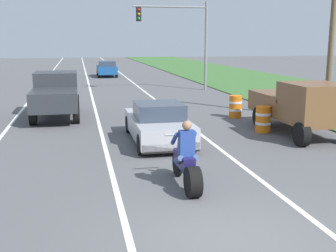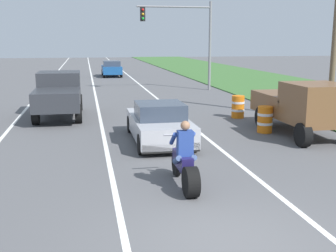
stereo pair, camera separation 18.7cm
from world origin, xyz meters
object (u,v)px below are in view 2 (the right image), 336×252
(motorcycle_with_rider, at_px, (185,164))
(construction_barrel_nearest, at_px, (265,119))
(pickup_truck_left_lane_dark_grey, at_px, (59,93))
(pickup_truck_right_shoulder_brown, at_px, (303,105))
(traffic_light_mast_near, at_px, (187,31))
(construction_barrel_mid, at_px, (238,107))
(sports_car_silver, at_px, (159,124))
(distant_car_far_ahead, at_px, (112,68))

(motorcycle_with_rider, relative_size, construction_barrel_nearest, 2.21)
(pickup_truck_left_lane_dark_grey, bearing_deg, pickup_truck_right_shoulder_brown, -31.13)
(traffic_light_mast_near, xyz_separation_m, construction_barrel_nearest, (-0.29, -13.82, -3.53))
(pickup_truck_left_lane_dark_grey, bearing_deg, construction_barrel_mid, -12.36)
(motorcycle_with_rider, bearing_deg, traffic_light_mast_near, 76.35)
(motorcycle_with_rider, height_order, construction_barrel_mid, motorcycle_with_rider)
(construction_barrel_nearest, xyz_separation_m, construction_barrel_mid, (0.08, 3.13, 0.00))
(pickup_truck_left_lane_dark_grey, height_order, traffic_light_mast_near, traffic_light_mast_near)
(motorcycle_with_rider, distance_m, construction_barrel_mid, 9.62)
(traffic_light_mast_near, bearing_deg, construction_barrel_mid, -91.15)
(traffic_light_mast_near, height_order, construction_barrel_nearest, traffic_light_mast_near)
(sports_car_silver, bearing_deg, construction_barrel_nearest, 9.49)
(pickup_truck_left_lane_dark_grey, relative_size, construction_barrel_mid, 4.80)
(traffic_light_mast_near, bearing_deg, pickup_truck_left_lane_dark_grey, -132.09)
(pickup_truck_right_shoulder_brown, xyz_separation_m, construction_barrel_nearest, (-1.19, 0.58, -0.60))
(pickup_truck_left_lane_dark_grey, height_order, pickup_truck_right_shoulder_brown, same)
(pickup_truck_left_lane_dark_grey, distance_m, pickup_truck_right_shoulder_brown, 10.51)
(motorcycle_with_rider, bearing_deg, distant_car_far_ahead, 89.53)
(traffic_light_mast_near, bearing_deg, sports_car_silver, -107.08)
(sports_car_silver, distance_m, distant_car_far_ahead, 26.99)
(motorcycle_with_rider, xyz_separation_m, sports_car_silver, (0.21, 4.70, 0.04))
(pickup_truck_left_lane_dark_grey, height_order, construction_barrel_mid, pickup_truck_left_lane_dark_grey)
(pickup_truck_left_lane_dark_grey, relative_size, construction_barrel_nearest, 4.80)
(pickup_truck_left_lane_dark_grey, xyz_separation_m, construction_barrel_mid, (7.88, -1.73, -0.60))
(pickup_truck_right_shoulder_brown, relative_size, construction_barrel_mid, 4.80)
(motorcycle_with_rider, height_order, pickup_truck_left_lane_dark_grey, pickup_truck_left_lane_dark_grey)
(traffic_light_mast_near, relative_size, distant_car_far_ahead, 1.50)
(sports_car_silver, xyz_separation_m, pickup_truck_right_shoulder_brown, (5.36, 0.12, 0.48))
(motorcycle_with_rider, bearing_deg, construction_barrel_nearest, 50.99)
(motorcycle_with_rider, height_order, construction_barrel_nearest, motorcycle_with_rider)
(construction_barrel_mid, bearing_deg, traffic_light_mast_near, 88.85)
(construction_barrel_mid, distance_m, distant_car_far_ahead, 23.55)
(traffic_light_mast_near, distance_m, construction_barrel_mid, 11.26)
(motorcycle_with_rider, relative_size, pickup_truck_right_shoulder_brown, 0.46)
(traffic_light_mast_near, bearing_deg, distant_car_far_ahead, 109.45)
(motorcycle_with_rider, bearing_deg, pickup_truck_right_shoulder_brown, 40.92)
(motorcycle_with_rider, distance_m, construction_barrel_nearest, 6.95)
(pickup_truck_right_shoulder_brown, xyz_separation_m, construction_barrel_mid, (-1.11, 3.70, -0.60))
(pickup_truck_right_shoulder_brown, bearing_deg, construction_barrel_mid, 106.72)
(motorcycle_with_rider, relative_size, sports_car_silver, 0.51)
(sports_car_silver, height_order, traffic_light_mast_near, traffic_light_mast_near)
(pickup_truck_left_lane_dark_grey, bearing_deg, sports_car_silver, -56.78)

